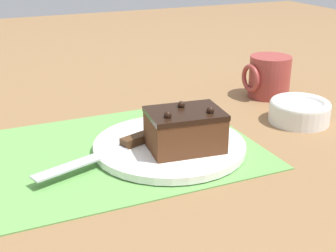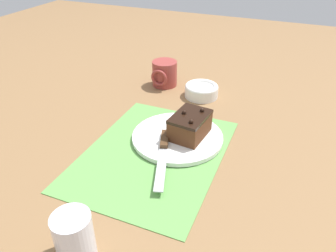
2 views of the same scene
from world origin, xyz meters
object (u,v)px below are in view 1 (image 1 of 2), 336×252
at_px(cake_plate, 169,146).
at_px(chocolate_cake, 185,129).
at_px(serving_knife, 122,146).
at_px(small_bowl, 299,110).
at_px(coffee_mug, 269,77).

xyz_separation_m(cake_plate, chocolate_cake, (-0.01, 0.03, 0.04)).
bearing_deg(serving_knife, small_bowl, -106.91).
bearing_deg(chocolate_cake, serving_knife, -22.74).
height_order(chocolate_cake, coffee_mug, coffee_mug).
bearing_deg(serving_knife, chocolate_cake, -131.73).
xyz_separation_m(cake_plate, small_bowl, (-0.28, -0.02, 0.01)).
relative_size(cake_plate, small_bowl, 2.19).
xyz_separation_m(chocolate_cake, serving_knife, (0.09, -0.04, -0.03)).
bearing_deg(coffee_mug, serving_knife, 22.89).
height_order(chocolate_cake, serving_knife, chocolate_cake).
bearing_deg(cake_plate, serving_knife, -5.72).
distance_m(serving_knife, coffee_mug, 0.43).
bearing_deg(small_bowl, cake_plate, 4.26).
xyz_separation_m(serving_knife, coffee_mug, (-0.39, -0.17, 0.02)).
bearing_deg(coffee_mug, chocolate_cake, 34.07).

